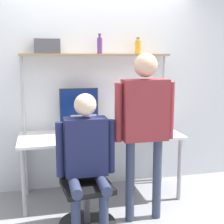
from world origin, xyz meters
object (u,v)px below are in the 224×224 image
object	(u,v)px
laptop	(85,131)
person_standing	(145,116)
monitor	(79,108)
bottle_amber	(138,47)
person_seated	(86,152)
storage_box	(47,46)
bottle_purple	(100,45)
cell_phone	(108,137)
office_chair	(86,200)

from	to	relation	value
laptop	person_standing	size ratio (longest dim) A/B	0.17
monitor	bottle_amber	bearing A→B (deg)	0.33
monitor	person_seated	size ratio (longest dim) A/B	0.40
person_standing	bottle_amber	bearing A→B (deg)	77.05
person_seated	storage_box	size ratio (longest dim) A/B	4.61
monitor	bottle_purple	xyz separation A→B (m)	(0.26, 0.00, 0.75)
monitor	bottle_amber	world-z (taller)	bottle_amber
person_seated	storage_box	xyz separation A→B (m)	(-0.30, 0.93, 1.01)
person_seated	bottle_purple	bearing A→B (deg)	71.26
monitor	person_seated	world-z (taller)	person_seated
person_standing	monitor	bearing A→B (deg)	121.75
cell_phone	bottle_purple	xyz separation A→B (m)	(-0.01, 0.40, 1.03)
laptop	cell_phone	xyz separation A→B (m)	(0.25, -0.08, -0.06)
laptop	cell_phone	world-z (taller)	laptop
laptop	bottle_purple	bearing A→B (deg)	52.56
cell_phone	bottle_amber	distance (m)	1.19
monitor	bottle_amber	xyz separation A→B (m)	(0.74, 0.00, 0.74)
monitor	person_seated	distance (m)	0.97
person_seated	storage_box	world-z (taller)	storage_box
person_standing	bottle_purple	xyz separation A→B (m)	(-0.28, 0.88, 0.71)
bottle_amber	cell_phone	bearing A→B (deg)	-139.68
bottle_purple	office_chair	bearing A→B (deg)	-109.92
cell_phone	person_standing	world-z (taller)	person_standing
bottle_amber	person_seated	bearing A→B (deg)	-130.55
cell_phone	storage_box	xyz separation A→B (m)	(-0.63, 0.40, 1.02)
bottle_purple	bottle_amber	bearing A→B (deg)	-0.00
person_seated	bottle_purple	distance (m)	1.42
office_chair	storage_box	bearing A→B (deg)	108.77
person_standing	laptop	bearing A→B (deg)	132.84
person_seated	cell_phone	bearing A→B (deg)	58.53
monitor	office_chair	bearing A→B (deg)	-93.81
bottle_purple	person_seated	bearing A→B (deg)	-108.74
person_seated	bottle_purple	size ratio (longest dim) A/B	5.66
office_chair	person_seated	xyz separation A→B (m)	(0.00, -0.05, 0.51)
person_seated	office_chair	bearing A→B (deg)	95.09
monitor	storage_box	xyz separation A→B (m)	(-0.36, 0.00, 0.74)
laptop	bottle_purple	size ratio (longest dim) A/B	1.26
storage_box	cell_phone	bearing A→B (deg)	-32.48
monitor	cell_phone	world-z (taller)	monitor
person_standing	storage_box	bearing A→B (deg)	135.69
monitor	storage_box	world-z (taller)	storage_box
storage_box	laptop	bearing A→B (deg)	-39.88
laptop	bottle_amber	xyz separation A→B (m)	(0.72, 0.32, 0.95)
bottle_amber	person_standing	bearing A→B (deg)	-102.95
cell_phone	person_standing	xyz separation A→B (m)	(0.27, -0.48, 0.32)
person_standing	bottle_purple	distance (m)	1.16
person_seated	bottle_amber	xyz separation A→B (m)	(0.80, 0.93, 1.01)
laptop	office_chair	bearing A→B (deg)	-97.84
bottle_purple	bottle_amber	size ratio (longest dim) A/B	1.19
monitor	person_seated	bearing A→B (deg)	-93.35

